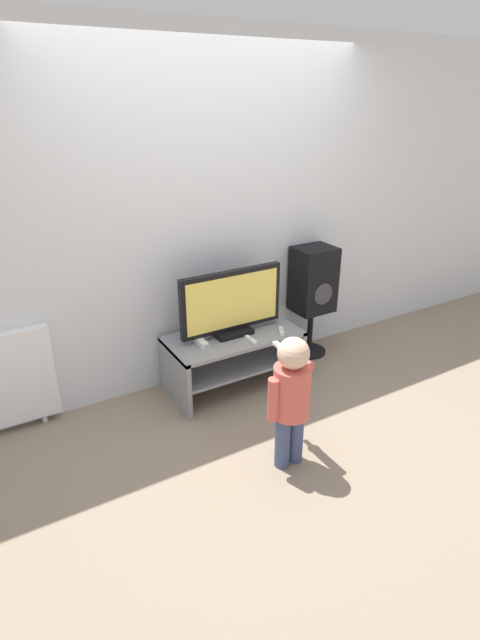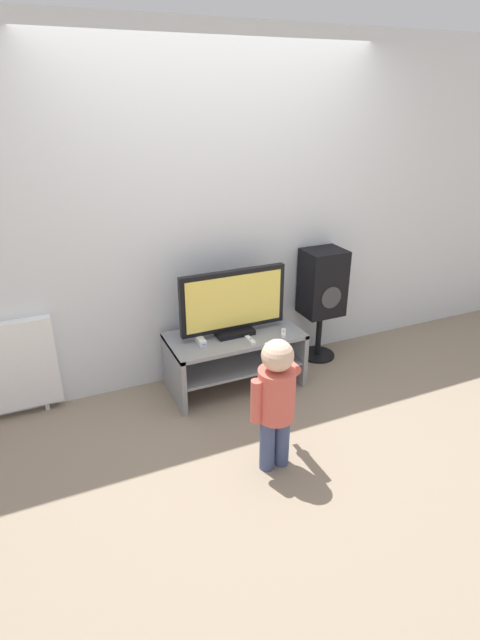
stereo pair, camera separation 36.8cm
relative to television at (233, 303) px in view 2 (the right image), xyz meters
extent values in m
plane|color=gray|center=(0.00, -0.28, -0.70)|extent=(16.00, 16.00, 0.00)
cube|color=silver|center=(0.00, 0.31, 0.60)|extent=(10.00, 0.06, 2.60)
cube|color=gray|center=(0.00, -0.02, -0.27)|extent=(1.03, 0.52, 0.03)
cube|color=gray|center=(0.00, -0.02, -0.50)|extent=(0.99, 0.48, 0.02)
cube|color=gray|center=(-0.50, -0.02, -0.48)|extent=(0.04, 0.52, 0.45)
cube|color=gray|center=(0.50, -0.02, -0.48)|extent=(0.04, 0.52, 0.45)
cube|color=black|center=(0.00, 0.00, -0.23)|extent=(0.29, 0.20, 0.04)
cube|color=black|center=(0.00, 0.00, 0.03)|extent=(0.84, 0.05, 0.47)
cube|color=#F2D859|center=(0.00, -0.03, 0.03)|extent=(0.77, 0.01, 0.40)
cube|color=white|center=(-0.29, -0.03, -0.23)|extent=(0.05, 0.20, 0.04)
cube|color=#3F8CE5|center=(-0.29, -0.13, -0.23)|extent=(0.03, 0.00, 0.01)
cube|color=white|center=(0.35, -0.17, -0.24)|extent=(0.09, 0.13, 0.02)
cylinder|color=#337FD8|center=(0.35, -0.17, -0.23)|extent=(0.01, 0.01, 0.00)
cube|color=white|center=(0.06, -0.18, -0.24)|extent=(0.04, 0.13, 0.02)
cylinder|color=#337FD8|center=(0.06, -0.18, -0.23)|extent=(0.01, 0.01, 0.00)
cylinder|color=#3F4C72|center=(-0.21, -1.00, -0.52)|extent=(0.10, 0.10, 0.36)
cylinder|color=#3F4C72|center=(-0.11, -1.00, -0.52)|extent=(0.10, 0.10, 0.36)
cylinder|color=#D1594C|center=(-0.16, -1.00, -0.17)|extent=(0.23, 0.23, 0.33)
sphere|color=beige|center=(-0.16, -1.00, 0.08)|extent=(0.19, 0.19, 0.19)
cylinder|color=#D1594C|center=(-0.29, -1.00, -0.19)|extent=(0.07, 0.07, 0.28)
cylinder|color=#D1594C|center=(-0.03, -0.86, -0.05)|extent=(0.07, 0.28, 0.07)
sphere|color=beige|center=(-0.03, -0.72, -0.05)|extent=(0.08, 0.08, 0.08)
cube|color=white|center=(-0.03, -0.68, -0.05)|extent=(0.03, 0.13, 0.02)
cylinder|color=black|center=(0.87, 0.12, -0.69)|extent=(0.30, 0.30, 0.02)
cylinder|color=black|center=(0.87, 0.12, -0.49)|extent=(0.05, 0.05, 0.42)
cube|color=black|center=(0.87, 0.12, 0.00)|extent=(0.34, 0.28, 0.56)
cylinder|color=#38383D|center=(0.87, -0.02, -0.09)|extent=(0.19, 0.01, 0.19)
cube|color=silver|center=(-1.41, 0.24, -0.67)|extent=(0.03, 0.05, 0.06)
camera|label=1|loc=(-1.70, -3.02, 1.45)|focal=28.00mm
camera|label=2|loc=(-1.37, -3.19, 1.45)|focal=28.00mm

